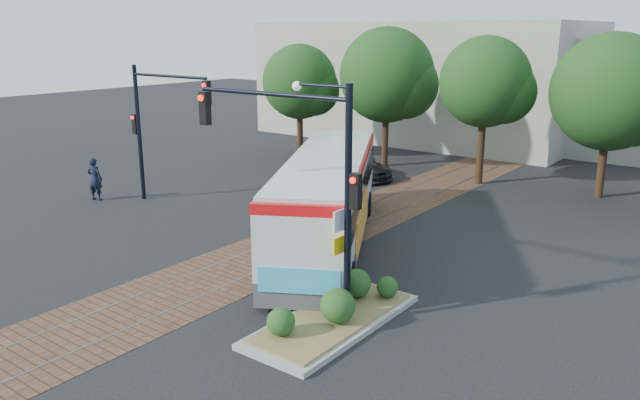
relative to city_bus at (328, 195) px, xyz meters
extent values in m
plane|color=black|center=(-0.91, -4.04, -1.80)|extent=(120.00, 120.00, 0.00)
cube|color=brown|center=(-0.91, -0.04, -1.79)|extent=(3.60, 40.00, 0.01)
cube|color=slate|center=(-1.66, -0.04, -1.78)|extent=(0.06, 40.00, 0.01)
cube|color=slate|center=(-0.16, -0.04, -1.78)|extent=(0.06, 40.00, 0.01)
cylinder|color=#382314|center=(-10.91, 11.96, -0.37)|extent=(0.36, 0.36, 2.86)
sphere|color=#133D16|center=(-10.91, 11.96, 2.71)|extent=(4.40, 4.40, 4.40)
cylinder|color=#382314|center=(-5.41, 12.76, -0.24)|extent=(0.36, 0.36, 3.12)
sphere|color=#133D16|center=(-5.41, 12.76, 3.28)|extent=(5.20, 5.20, 5.20)
cylinder|color=#382314|center=(0.59, 11.96, -0.10)|extent=(0.36, 0.36, 3.39)
sphere|color=#133D16|center=(0.59, 11.96, 3.24)|extent=(4.40, 4.40, 4.40)
cylinder|color=#382314|center=(6.09, 12.76, -0.37)|extent=(0.36, 0.36, 2.86)
sphere|color=#133D16|center=(6.09, 12.76, 3.01)|extent=(5.20, 5.20, 5.20)
cube|color=#ADA899|center=(-8.91, 23.96, 2.20)|extent=(22.00, 12.00, 8.00)
cube|color=#49494C|center=(0.02, -0.04, -1.25)|extent=(8.07, 11.71, 0.70)
cube|color=silver|center=(0.02, -0.04, 0.06)|extent=(8.09, 11.72, 1.90)
cube|color=black|center=(-0.13, 0.22, 0.36)|extent=(7.55, 10.70, 0.90)
cube|color=red|center=(0.02, -0.04, 1.16)|extent=(8.12, 11.74, 0.30)
cube|color=silver|center=(0.02, -0.04, 1.36)|extent=(7.82, 11.33, 0.14)
cube|color=black|center=(2.89, -5.15, 0.46)|extent=(1.46, 0.89, 0.90)
cube|color=#37A7DC|center=(2.97, -5.30, -0.75)|extent=(1.95, 1.13, 0.70)
cube|color=orange|center=(1.64, -0.28, -0.55)|extent=(2.26, 3.96, 1.10)
cylinder|color=black|center=(1.12, -4.36, -1.30)|extent=(0.80, 1.05, 1.00)
cylinder|color=black|center=(3.13, -3.23, -1.30)|extent=(0.80, 1.05, 1.00)
cylinder|color=black|center=(-2.85, 2.71, -1.30)|extent=(0.80, 1.05, 1.00)
cylinder|color=black|center=(-0.84, 3.84, -1.30)|extent=(0.80, 1.05, 1.00)
cube|color=gray|center=(3.89, -5.04, -1.72)|extent=(2.20, 5.20, 0.15)
cube|color=olive|center=(3.89, -5.04, -1.61)|extent=(1.90, 4.80, 0.08)
sphere|color=#1E4719|center=(3.49, -6.64, -1.22)|extent=(0.70, 0.70, 0.70)
sphere|color=#1E4719|center=(4.19, -5.24, -1.12)|extent=(0.90, 0.90, 0.90)
sphere|color=#1E4719|center=(3.69, -3.64, -1.17)|extent=(0.80, 0.80, 0.80)
sphere|color=#1E4719|center=(4.39, -3.14, -1.27)|extent=(0.60, 0.60, 0.60)
cylinder|color=black|center=(4.19, -4.84, 1.42)|extent=(0.18, 0.18, 6.00)
cylinder|color=black|center=(1.69, -4.84, 4.02)|extent=(5.00, 0.12, 0.12)
cube|color=black|center=(-0.81, -4.84, 3.47)|extent=(0.28, 0.22, 0.95)
sphere|color=#FF190C|center=(-0.81, -4.98, 3.77)|extent=(0.18, 0.18, 0.18)
cube|color=black|center=(4.41, -4.84, 1.82)|extent=(0.26, 0.20, 0.90)
sphere|color=#FF190C|center=(4.41, -4.97, 2.12)|extent=(0.16, 0.16, 0.16)
cube|color=white|center=(4.01, -4.96, 1.02)|extent=(0.04, 0.45, 0.55)
cube|color=yellow|center=(4.01, -4.96, 0.37)|extent=(0.04, 0.45, 0.45)
cylinder|color=black|center=(3.39, -4.84, 4.32)|extent=(1.60, 0.08, 0.08)
sphere|color=silver|center=(2.59, -4.84, 4.27)|extent=(0.24, 0.24, 0.24)
cylinder|color=black|center=(-10.41, -0.04, 1.20)|extent=(0.18, 0.18, 6.00)
cylinder|color=black|center=(-8.16, -0.04, 3.80)|extent=(4.50, 0.12, 0.12)
cube|color=black|center=(-5.91, -0.04, 3.25)|extent=(0.28, 0.22, 0.95)
sphere|color=#FF190C|center=(-5.91, -0.18, 3.55)|extent=(0.18, 0.18, 0.18)
cube|color=black|center=(-10.63, -0.04, 1.60)|extent=(0.26, 0.20, 0.90)
sphere|color=#FF190C|center=(-10.63, -0.17, 1.90)|extent=(0.16, 0.16, 0.16)
imported|color=black|center=(-11.93, -1.47, -0.83)|extent=(0.83, 0.69, 1.94)
imported|color=black|center=(-5.19, 9.38, -1.12)|extent=(5.04, 3.21, 1.36)
camera|label=1|loc=(12.61, -17.11, 5.60)|focal=35.00mm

